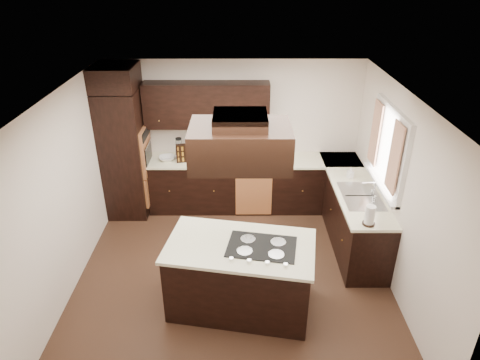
# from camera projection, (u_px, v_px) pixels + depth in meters

# --- Properties ---
(floor) EXTENTS (4.20, 4.20, 0.02)m
(floor) POSITION_uv_depth(u_px,v_px,m) (233.00, 274.00, 5.95)
(floor) COLOR #543523
(floor) RESTS_ON ground
(ceiling) EXTENTS (4.20, 4.20, 0.02)m
(ceiling) POSITION_uv_depth(u_px,v_px,m) (231.00, 97.00, 4.78)
(ceiling) COLOR white
(ceiling) RESTS_ON ground
(wall_back) EXTENTS (4.20, 0.02, 2.50)m
(wall_back) POSITION_uv_depth(u_px,v_px,m) (234.00, 134.00, 7.24)
(wall_back) COLOR silver
(wall_back) RESTS_ON ground
(wall_front) EXTENTS (4.20, 0.02, 2.50)m
(wall_front) POSITION_uv_depth(u_px,v_px,m) (228.00, 322.00, 3.49)
(wall_front) COLOR silver
(wall_front) RESTS_ON ground
(wall_left) EXTENTS (0.02, 4.20, 2.50)m
(wall_left) POSITION_uv_depth(u_px,v_px,m) (64.00, 195.00, 5.36)
(wall_left) COLOR silver
(wall_left) RESTS_ON ground
(wall_right) EXTENTS (0.02, 4.20, 2.50)m
(wall_right) POSITION_uv_depth(u_px,v_px,m) (400.00, 195.00, 5.37)
(wall_right) COLOR silver
(wall_right) RESTS_ON ground
(oven_column) EXTENTS (0.65, 0.75, 2.12)m
(oven_column) POSITION_uv_depth(u_px,v_px,m) (125.00, 154.00, 6.96)
(oven_column) COLOR black
(oven_column) RESTS_ON floor
(wall_oven_face) EXTENTS (0.05, 0.62, 0.78)m
(wall_oven_face) POSITION_uv_depth(u_px,v_px,m) (146.00, 150.00, 6.94)
(wall_oven_face) COLOR #C17240
(wall_oven_face) RESTS_ON oven_column
(base_cabinets_back) EXTENTS (2.93, 0.60, 0.88)m
(base_cabinets_back) POSITION_uv_depth(u_px,v_px,m) (236.00, 184.00, 7.34)
(base_cabinets_back) COLOR black
(base_cabinets_back) RESTS_ON floor
(base_cabinets_right) EXTENTS (0.60, 2.40, 0.88)m
(base_cabinets_right) POSITION_uv_depth(u_px,v_px,m) (351.00, 212.00, 6.54)
(base_cabinets_right) COLOR black
(base_cabinets_right) RESTS_ON floor
(countertop_back) EXTENTS (2.93, 0.63, 0.04)m
(countertop_back) POSITION_uv_depth(u_px,v_px,m) (236.00, 161.00, 7.11)
(countertop_back) COLOR #F5F0CA
(countertop_back) RESTS_ON base_cabinets_back
(countertop_right) EXTENTS (0.63, 2.40, 0.04)m
(countertop_right) POSITION_uv_depth(u_px,v_px,m) (354.00, 186.00, 6.33)
(countertop_right) COLOR #F5F0CA
(countertop_right) RESTS_ON base_cabinets_right
(upper_cabinets) EXTENTS (2.00, 0.34, 0.72)m
(upper_cabinets) POSITION_uv_depth(u_px,v_px,m) (207.00, 105.00, 6.82)
(upper_cabinets) COLOR black
(upper_cabinets) RESTS_ON wall_back
(dishwasher_front) EXTENTS (0.60, 0.05, 0.72)m
(dishwasher_front) POSITION_uv_depth(u_px,v_px,m) (254.00, 195.00, 7.09)
(dishwasher_front) COLOR #C17240
(dishwasher_front) RESTS_ON floor
(window_frame) EXTENTS (0.06, 1.32, 1.12)m
(window_frame) POSITION_uv_depth(u_px,v_px,m) (388.00, 148.00, 5.67)
(window_frame) COLOR white
(window_frame) RESTS_ON wall_right
(window_pane) EXTENTS (0.00, 1.20, 1.00)m
(window_pane) POSITION_uv_depth(u_px,v_px,m) (390.00, 148.00, 5.67)
(window_pane) COLOR white
(window_pane) RESTS_ON wall_right
(curtain_left) EXTENTS (0.02, 0.34, 0.90)m
(curtain_left) POSITION_uv_depth(u_px,v_px,m) (395.00, 158.00, 5.27)
(curtain_left) COLOR beige
(curtain_left) RESTS_ON wall_right
(curtain_right) EXTENTS (0.02, 0.34, 0.90)m
(curtain_right) POSITION_uv_depth(u_px,v_px,m) (375.00, 133.00, 6.02)
(curtain_right) COLOR beige
(curtain_right) RESTS_ON wall_right
(sink_rim) EXTENTS (0.52, 0.84, 0.01)m
(sink_rim) POSITION_uv_depth(u_px,v_px,m) (361.00, 196.00, 6.01)
(sink_rim) COLOR silver
(sink_rim) RESTS_ON countertop_right
(island) EXTENTS (1.80, 1.19, 0.88)m
(island) POSITION_uv_depth(u_px,v_px,m) (240.00, 277.00, 5.21)
(island) COLOR black
(island) RESTS_ON floor
(island_top) EXTENTS (1.87, 1.26, 0.04)m
(island_top) POSITION_uv_depth(u_px,v_px,m) (240.00, 246.00, 4.99)
(island_top) COLOR #F5F0CA
(island_top) RESTS_ON island
(cooktop) EXTENTS (0.87, 0.65, 0.01)m
(cooktop) POSITION_uv_depth(u_px,v_px,m) (262.00, 247.00, 4.94)
(cooktop) COLOR black
(cooktop) RESTS_ON island_top
(range_hood) EXTENTS (1.05, 0.72, 0.42)m
(range_hood) POSITION_uv_depth(u_px,v_px,m) (240.00, 145.00, 4.46)
(range_hood) COLOR black
(range_hood) RESTS_ON ceiling
(hood_duct) EXTENTS (0.55, 0.50, 0.13)m
(hood_duct) POSITION_uv_depth(u_px,v_px,m) (240.00, 120.00, 4.33)
(hood_duct) COLOR black
(hood_duct) RESTS_ON ceiling
(blender_base) EXTENTS (0.15, 0.15, 0.10)m
(blender_base) POSITION_uv_depth(u_px,v_px,m) (180.00, 157.00, 7.07)
(blender_base) COLOR silver
(blender_base) RESTS_ON countertop_back
(blender_pitcher) EXTENTS (0.13, 0.13, 0.26)m
(blender_pitcher) POSITION_uv_depth(u_px,v_px,m) (179.00, 147.00, 6.99)
(blender_pitcher) COLOR silver
(blender_pitcher) RESTS_ON blender_base
(spice_rack) EXTENTS (0.37, 0.15, 0.30)m
(spice_rack) POSITION_uv_depth(u_px,v_px,m) (187.00, 153.00, 6.97)
(spice_rack) COLOR black
(spice_rack) RESTS_ON countertop_back
(mixing_bowl) EXTENTS (0.32, 0.32, 0.06)m
(mixing_bowl) POSITION_uv_depth(u_px,v_px,m) (167.00, 158.00, 7.07)
(mixing_bowl) COLOR white
(mixing_bowl) RESTS_ON countertop_back
(soap_bottle) EXTENTS (0.10, 0.10, 0.17)m
(soap_bottle) POSITION_uv_depth(u_px,v_px,m) (350.00, 173.00, 6.46)
(soap_bottle) COLOR white
(soap_bottle) RESTS_ON countertop_right
(paper_towel) EXTENTS (0.14, 0.14, 0.27)m
(paper_towel) POSITION_uv_depth(u_px,v_px,m) (370.00, 216.00, 5.30)
(paper_towel) COLOR white
(paper_towel) RESTS_ON countertop_right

